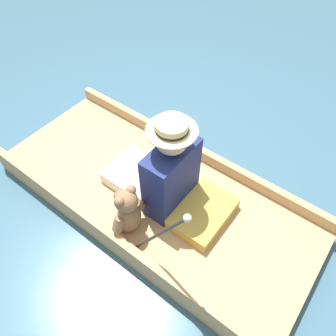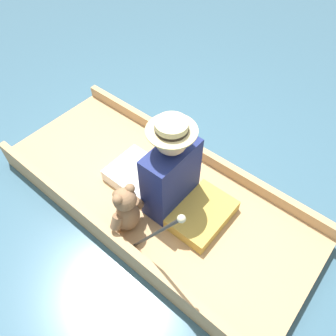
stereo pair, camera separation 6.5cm
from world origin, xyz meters
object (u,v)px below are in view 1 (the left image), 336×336
Objects in this scene: wine_glass at (170,148)px; walking_cane at (162,232)px; seated_person at (163,171)px; teddy_bear at (128,212)px.

walking_cane is (-0.87, -0.60, 0.41)m from wine_glass.
wine_glass is at bearing 38.00° from seated_person.
teddy_bear is (-0.38, 0.02, -0.10)m from seated_person.
seated_person reaches higher than walking_cane.
wine_glass is at bearing 15.67° from teddy_bear.
teddy_bear is at bearing -164.33° from wine_glass.
seated_person is 0.61m from walking_cane.
teddy_bear is 0.82m from wine_glass.
seated_person is 1.86× the size of teddy_bear.
seated_person is 0.53m from wine_glass.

